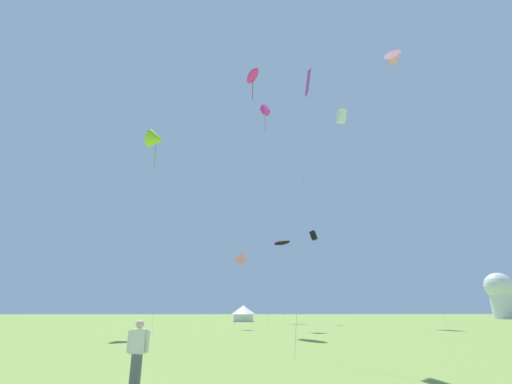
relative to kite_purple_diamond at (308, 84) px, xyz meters
name	(u,v)px	position (x,y,z in m)	size (l,w,h in m)	color
kite_purple_diamond	(308,84)	(0.00, 0.00, 0.00)	(1.91, 2.98, 16.62)	purple
kite_lime_delta	(156,139)	(-13.22, 16.79, 4.23)	(2.84, 2.71, 20.73)	#99DB2D
kite_magenta_box	(265,111)	(-0.14, 32.77, 17.79)	(1.73, 3.10, 34.30)	#E02DA3
kite_pink_delta	(394,61)	(18.85, 25.23, 22.37)	(3.78, 3.91, 39.32)	pink
kite_magenta_parafoil	(253,76)	(-2.51, 24.55, 18.37)	(3.07, 4.44, 34.39)	#E02DA3
kite_pink_diamond	(241,260)	(-3.85, 24.53, -7.63)	(1.66, 2.06, 8.64)	pink
kite_white_box	(342,116)	(14.11, 37.70, 20.00)	(1.70, 2.25, 36.75)	white
kite_black_box	(313,236)	(8.20, 39.21, -1.64)	(1.42, 1.51, 14.54)	black
kite_black_parafoil	(282,243)	(3.44, 43.32, -2.12)	(3.42, 3.41, 13.83)	black
person_spectator	(137,356)	(-6.73, -8.65, -14.49)	(0.57, 0.28, 1.73)	#565B66
festival_tent_left	(243,313)	(-3.09, 50.18, -13.77)	(4.37, 4.37, 2.84)	white
observatory_dome	(500,293)	(59.58, 68.74, -9.33)	(6.40, 6.40, 10.80)	white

